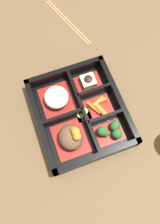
% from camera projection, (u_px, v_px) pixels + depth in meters
% --- Properties ---
extents(ground_plane, '(3.00, 3.00, 0.00)m').
position_uv_depth(ground_plane, '(80.00, 115.00, 0.63)').
color(ground_plane, brown).
extents(bento_base, '(0.27, 0.24, 0.01)m').
position_uv_depth(bento_base, '(80.00, 114.00, 0.62)').
color(bento_base, black).
rests_on(bento_base, ground_plane).
extents(bento_rim, '(0.27, 0.24, 0.05)m').
position_uv_depth(bento_rim, '(81.00, 112.00, 0.60)').
color(bento_rim, black).
rests_on(bento_rim, ground_plane).
extents(bowl_stew, '(0.10, 0.09, 0.06)m').
position_uv_depth(bowl_stew, '(71.00, 137.00, 0.57)').
color(bowl_stew, maroon).
rests_on(bowl_stew, bento_base).
extents(bowl_rice, '(0.10, 0.09, 0.04)m').
position_uv_depth(bowl_rice, '(57.00, 98.00, 0.61)').
color(bowl_rice, maroon).
rests_on(bowl_rice, bento_base).
extents(bowl_greens, '(0.06, 0.08, 0.03)m').
position_uv_depth(bowl_greens, '(111.00, 130.00, 0.59)').
color(bowl_greens, maroon).
rests_on(bowl_greens, bento_base).
extents(bowl_carrots, '(0.07, 0.08, 0.02)m').
position_uv_depth(bowl_carrots, '(98.00, 106.00, 0.62)').
color(bowl_carrots, maroon).
rests_on(bowl_carrots, bento_base).
extents(bowl_tofu, '(0.06, 0.08, 0.03)m').
position_uv_depth(bowl_tofu, '(88.00, 82.00, 0.64)').
color(bowl_tofu, maroon).
rests_on(bowl_tofu, bento_base).
extents(bowl_pickles, '(0.04, 0.04, 0.01)m').
position_uv_depth(bowl_pickles, '(83.00, 115.00, 0.61)').
color(bowl_pickles, maroon).
rests_on(bowl_pickles, bento_base).
extents(chopsticks, '(0.23, 0.09, 0.01)m').
position_uv_depth(chopsticks, '(67.00, 21.00, 0.74)').
color(chopsticks, '#A87F51').
rests_on(chopsticks, ground_plane).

